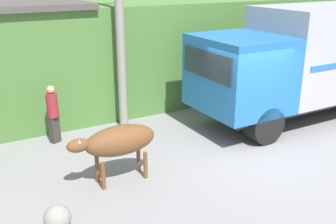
{
  "coord_description": "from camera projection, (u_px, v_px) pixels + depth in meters",
  "views": [
    {
      "loc": [
        -6.22,
        -6.83,
        4.26
      ],
      "look_at": [
        -1.94,
        0.76,
        1.16
      ],
      "focal_mm": 42.0,
      "sensor_mm": 36.0,
      "label": 1
    }
  ],
  "objects": [
    {
      "name": "cargo_truck",
      "position": [
        311.0,
        58.0,
        11.83
      ],
      "size": [
        7.26,
        2.47,
        3.34
      ],
      "rotation": [
        0.0,
        0.0,
        -0.02
      ],
      "color": "#2D2D2D",
      "rests_on": "ground_plane"
    },
    {
      "name": "ground_plane",
      "position": [
        250.0,
        151.0,
        9.91
      ],
      "size": [
        60.0,
        60.0,
        0.0
      ],
      "primitive_type": "plane",
      "color": "gray"
    },
    {
      "name": "pedestrian_on_hill",
      "position": [
        53.0,
        111.0,
        10.16
      ],
      "size": [
        0.39,
        0.39,
        1.55
      ],
      "rotation": [
        0.0,
        0.0,
        3.6
      ],
      "color": "#38332D",
      "rests_on": "ground_plane"
    },
    {
      "name": "hillside_embankment",
      "position": [
        138.0,
        46.0,
        14.65
      ],
      "size": [
        32.0,
        5.8,
        3.35
      ],
      "color": "#4C7A38",
      "rests_on": "ground_plane"
    },
    {
      "name": "roadside_rock",
      "position": [
        57.0,
        218.0,
        6.81
      ],
      "size": [
        0.48,
        0.48,
        0.48
      ],
      "color": "gray",
      "rests_on": "ground_plane"
    },
    {
      "name": "brown_cow",
      "position": [
        118.0,
        141.0,
        8.23
      ],
      "size": [
        1.93,
        0.64,
        1.26
      ],
      "rotation": [
        0.0,
        0.0,
        0.19
      ],
      "color": "brown",
      "rests_on": "ground_plane"
    },
    {
      "name": "utility_pole",
      "position": [
        119.0,
        1.0,
        10.39
      ],
      "size": [
        0.9,
        0.25,
        6.88
      ],
      "color": "gray",
      "rests_on": "ground_plane"
    }
  ]
}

